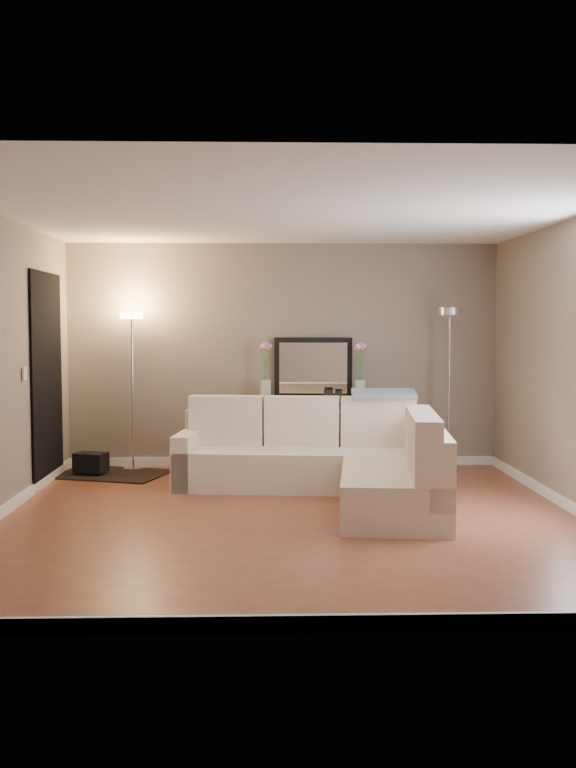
{
  "coord_description": "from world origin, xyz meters",
  "views": [
    {
      "loc": [
        -0.24,
        -7.23,
        1.66
      ],
      "look_at": [
        0.0,
        0.8,
        1.1
      ],
      "focal_mm": 40.0,
      "sensor_mm": 36.0,
      "label": 1
    }
  ],
  "objects_px": {
    "console_table": "(306,431)",
    "floor_lamp_lit": "(132,359)",
    "floor_lamp_unlit": "(450,356)",
    "sectional_sofa": "(337,461)"
  },
  "relations": [
    {
      "from": "floor_lamp_lit",
      "to": "floor_lamp_unlit",
      "type": "xyz_separation_m",
      "value": [
        3.57,
        -0.21,
        0.03
      ]
    },
    {
      "from": "sectional_sofa",
      "to": "console_table",
      "type": "xyz_separation_m",
      "value": [
        -0.23,
        1.54,
        0.11
      ]
    },
    {
      "from": "console_table",
      "to": "floor_lamp_lit",
      "type": "bearing_deg",
      "value": -179.46
    },
    {
      "from": "console_table",
      "to": "floor_lamp_lit",
      "type": "distance_m",
      "value": 2.14
    },
    {
      "from": "console_table",
      "to": "floor_lamp_lit",
      "type": "xyz_separation_m",
      "value": [
        -1.97,
        -0.02,
        0.83
      ]
    },
    {
      "from": "sectional_sofa",
      "to": "floor_lamp_unlit",
      "type": "distance_m",
      "value": 2.13
    },
    {
      "from": "floor_lamp_unlit",
      "to": "sectional_sofa",
      "type": "bearing_deg",
      "value": -136.37
    },
    {
      "from": "floor_lamp_lit",
      "to": "floor_lamp_unlit",
      "type": "distance_m",
      "value": 3.58
    },
    {
      "from": "console_table",
      "to": "floor_lamp_unlit",
      "type": "height_order",
      "value": "floor_lamp_unlit"
    },
    {
      "from": "sectional_sofa",
      "to": "console_table",
      "type": "bearing_deg",
      "value": 98.55
    }
  ]
}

